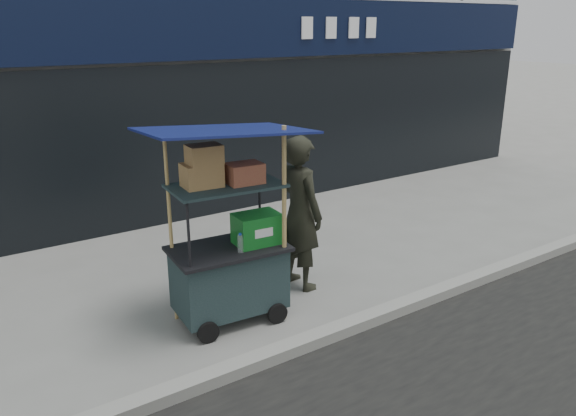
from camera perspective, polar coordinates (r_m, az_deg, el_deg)
ground at (r=6.07m, az=6.14°, el=-11.15°), size 80.00×80.00×0.00m
curb at (r=5.91m, az=7.43°, el=-11.41°), size 80.00×0.18×0.12m
vendor_cart at (r=5.76m, az=-5.91°, el=-4.66°), size 1.63×1.21×2.09m
vendor_man at (r=6.43m, az=1.23°, el=-0.50°), size 0.48×0.69×1.80m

